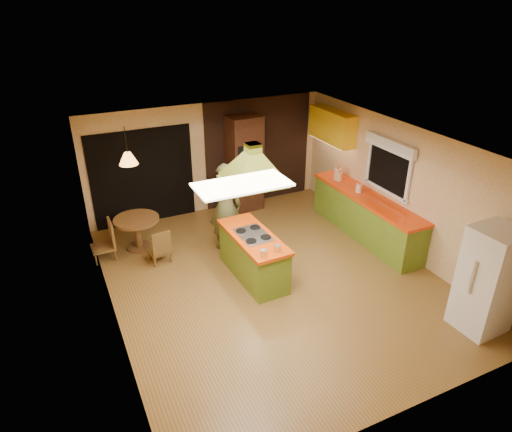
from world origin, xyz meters
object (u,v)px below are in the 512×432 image
refrigerator (488,280)px  wall_oven (244,164)px  kitchen_island (253,256)px  canister_large (338,174)px  dining_table (137,228)px  man (225,207)px

refrigerator → wall_oven: bearing=103.1°
wall_oven → kitchen_island: bearing=-114.2°
kitchen_island → wall_oven: size_ratio=0.77×
canister_large → refrigerator: bearing=-91.8°
dining_table → kitchen_island: bearing=-48.7°
kitchen_island → wall_oven: 2.98m
man → wall_oven: wall_oven is taller
kitchen_island → refrigerator: (2.56, -2.72, 0.42)m
man → canister_large: size_ratio=7.33×
wall_oven → dining_table: (-2.69, -0.84, -0.64)m
man → dining_table: man is taller
man → dining_table: bearing=-8.6°
kitchen_island → canister_large: size_ratio=6.98×
refrigerator → canister_large: bearing=85.8°
kitchen_island → man: bearing=90.6°
wall_oven → canister_large: bearing=-42.3°
kitchen_island → wall_oven: (1.04, 2.71, 0.68)m
wall_oven → refrigerator: bearing=-77.6°
wall_oven → dining_table: 2.89m
kitchen_island → dining_table: kitchen_island is taller
kitchen_island → man: 1.28m
kitchen_island → man: size_ratio=0.95×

